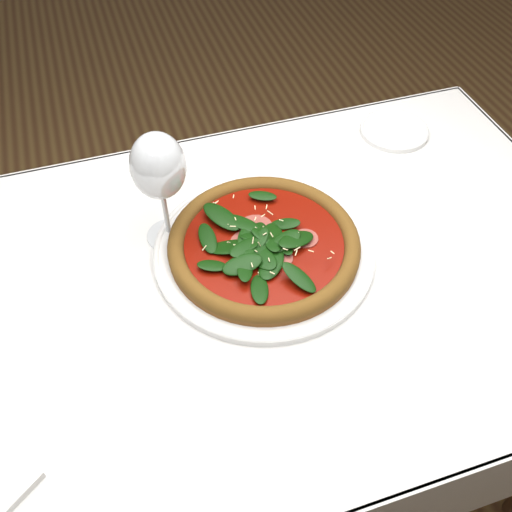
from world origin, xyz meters
name	(u,v)px	position (x,y,z in m)	size (l,w,h in m)	color
ground	(267,450)	(0.00, 0.00, 0.00)	(6.00, 6.00, 0.00)	brown
dining_table	(272,307)	(0.00, 0.00, 0.65)	(1.21, 0.81, 0.75)	silver
plate	(264,250)	(0.00, 0.04, 0.76)	(0.38, 0.38, 0.02)	silver
pizza	(264,242)	(0.00, 0.04, 0.78)	(0.43, 0.43, 0.04)	brown
wine_glass	(159,169)	(-0.15, 0.14, 0.91)	(0.09, 0.09, 0.22)	silver
saucer_far	(394,130)	(0.37, 0.29, 0.76)	(0.15, 0.15, 0.01)	silver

